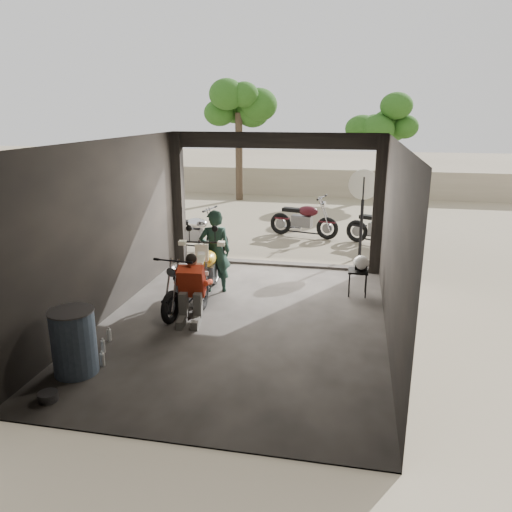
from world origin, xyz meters
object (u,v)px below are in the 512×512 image
at_px(outside_bike_a, 193,229).
at_px(stool, 358,274).
at_px(outside_bike_b, 304,216).
at_px(outside_bike_c, 382,225).
at_px(sign_post, 363,199).
at_px(rider, 215,252).
at_px(helmet, 361,263).
at_px(mechanic, 190,291).
at_px(left_bike, 186,281).
at_px(main_bike, 208,265).
at_px(oil_drum, 74,343).

xyz_separation_m(outside_bike_a, stool, (4.38, -2.63, -0.13)).
xyz_separation_m(outside_bike_b, outside_bike_c, (2.24, -0.60, -0.02)).
xyz_separation_m(stool, sign_post, (0.05, 2.81, 1.05)).
relative_size(rider, sign_post, 0.77).
bearing_deg(helmet, mechanic, -137.01).
height_order(rider, stool, rider).
height_order(left_bike, stool, left_bike).
bearing_deg(main_bike, rider, 68.27).
bearing_deg(helmet, stool, -158.69).
bearing_deg(outside_bike_b, rider, 179.76).
relative_size(main_bike, left_bike, 1.19).
distance_m(outside_bike_a, mechanic, 4.83).
distance_m(left_bike, outside_bike_c, 6.73).
bearing_deg(outside_bike_c, outside_bike_b, 98.35).
distance_m(mechanic, helmet, 3.57).
bearing_deg(mechanic, rider, 83.30).
distance_m(left_bike, rider, 1.13).
distance_m(main_bike, helmet, 3.10).
height_order(outside_bike_c, helmet, outside_bike_c).
bearing_deg(rider, sign_post, -151.40).
bearing_deg(sign_post, mechanic, -127.47).
bearing_deg(outside_bike_a, left_bike, -153.52).
relative_size(stool, helmet, 1.61).
bearing_deg(outside_bike_a, oil_drum, -166.43).
bearing_deg(main_bike, sign_post, 41.82).
height_order(outside_bike_a, helmet, outside_bike_a).
bearing_deg(mechanic, sign_post, 51.57).
distance_m(left_bike, outside_bike_b, 6.34).
bearing_deg(outside_bike_c, left_bike, 168.82).
bearing_deg(outside_bike_a, helmet, -110.48).
xyz_separation_m(outside_bike_a, sign_post, (4.43, 0.19, 0.92)).
relative_size(outside_bike_b, sign_post, 0.82).
xyz_separation_m(mechanic, oil_drum, (-1.05, -2.06, -0.11)).
distance_m(stool, sign_post, 3.01).
height_order(rider, helmet, rider).
distance_m(outside_bike_a, rider, 3.33).
distance_m(outside_bike_a, helmet, 5.15).
bearing_deg(main_bike, outside_bike_c, 46.11).
bearing_deg(oil_drum, stool, 45.40).
distance_m(mechanic, stool, 3.53).
bearing_deg(outside_bike_a, outside_bike_c, -63.17).
xyz_separation_m(rider, sign_post, (2.97, 3.17, 0.65)).
bearing_deg(mechanic, left_bike, 109.23).
bearing_deg(helmet, outside_bike_a, 158.74).
bearing_deg(oil_drum, outside_bike_a, 93.51).
height_order(outside_bike_b, oil_drum, outside_bike_b).
height_order(outside_bike_a, rider, rider).
height_order(helmet, sign_post, sign_post).
bearing_deg(rider, outside_bike_b, -122.57).
distance_m(rider, helmet, 3.00).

